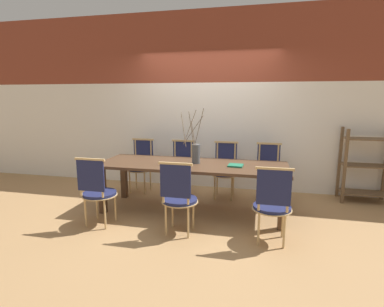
% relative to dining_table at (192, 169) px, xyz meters
% --- Properties ---
extents(ground_plane, '(16.00, 16.00, 0.00)m').
position_rel_dining_table_xyz_m(ground_plane, '(0.00, 0.00, -0.65)').
color(ground_plane, '#A87F51').
extents(wall_rear, '(12.00, 0.06, 3.20)m').
position_rel_dining_table_xyz_m(wall_rear, '(0.00, 1.32, 0.95)').
color(wall_rear, white).
rests_on(wall_rear, ground_plane).
extents(dining_table, '(2.74, 0.93, 0.73)m').
position_rel_dining_table_xyz_m(dining_table, '(0.00, 0.00, 0.00)').
color(dining_table, '#4C3321').
rests_on(dining_table, ground_plane).
extents(chair_near_leftend, '(0.46, 0.46, 0.94)m').
position_rel_dining_table_xyz_m(chair_near_leftend, '(-1.09, -0.78, -0.15)').
color(chair_near_leftend, '#1E234C').
rests_on(chair_near_leftend, ground_plane).
extents(chair_near_left, '(0.46, 0.46, 0.94)m').
position_rel_dining_table_xyz_m(chair_near_left, '(0.01, -0.78, -0.15)').
color(chair_near_left, '#1E234C').
rests_on(chair_near_left, ground_plane).
extents(chair_near_center, '(0.46, 0.46, 0.94)m').
position_rel_dining_table_xyz_m(chair_near_center, '(1.12, -0.78, -0.15)').
color(chair_near_center, '#1E234C').
rests_on(chair_near_center, ground_plane).
extents(chair_far_leftend, '(0.46, 0.46, 0.94)m').
position_rel_dining_table_xyz_m(chair_far_leftend, '(-1.13, 0.78, -0.15)').
color(chair_far_leftend, '#1E234C').
rests_on(chair_far_leftend, ground_plane).
extents(chair_far_left, '(0.46, 0.46, 0.94)m').
position_rel_dining_table_xyz_m(chair_far_left, '(-0.37, 0.78, -0.15)').
color(chair_far_left, '#1E234C').
rests_on(chair_far_left, ground_plane).
extents(chair_far_center, '(0.46, 0.46, 0.94)m').
position_rel_dining_table_xyz_m(chair_far_center, '(0.39, 0.78, -0.15)').
color(chair_far_center, '#1E234C').
rests_on(chair_far_center, ground_plane).
extents(chair_far_right, '(0.46, 0.46, 0.94)m').
position_rel_dining_table_xyz_m(chair_far_right, '(1.10, 0.78, -0.15)').
color(chair_far_right, '#1E234C').
rests_on(chair_far_right, ground_plane).
extents(vase_centerpiece, '(0.36, 0.45, 0.80)m').
position_rel_dining_table_xyz_m(vase_centerpiece, '(0.05, 0.03, 0.24)').
color(vase_centerpiece, '#4C5156').
rests_on(vase_centerpiece, dining_table).
extents(book_stack, '(0.22, 0.21, 0.02)m').
position_rel_dining_table_xyz_m(book_stack, '(0.64, -0.03, 0.10)').
color(book_stack, '#1E6B4C').
rests_on(book_stack, dining_table).
extents(shelving_rack, '(0.74, 0.39, 1.20)m').
position_rel_dining_table_xyz_m(shelving_rack, '(2.63, 1.06, -0.05)').
color(shelving_rack, brown).
rests_on(shelving_rack, ground_plane).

